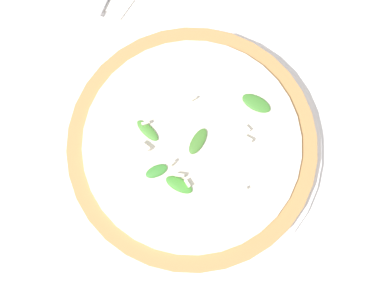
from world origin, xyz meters
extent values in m
plane|color=silver|center=(0.00, 0.00, 0.00)|extent=(6.00, 6.00, 0.00)
cylinder|color=white|center=(0.02, -0.01, 0.01)|extent=(0.35, 0.35, 0.01)
cylinder|color=#B7844C|center=(0.02, -0.01, 0.02)|extent=(0.33, 0.33, 0.02)
cylinder|color=silver|center=(0.02, -0.01, 0.03)|extent=(0.29, 0.29, 0.01)
ellipsoid|color=#41822F|center=(0.11, -0.06, 0.04)|extent=(0.02, 0.04, 0.01)
ellipsoid|color=#457C2D|center=(0.02, -0.01, 0.04)|extent=(0.04, 0.02, 0.01)
ellipsoid|color=#3F8A2E|center=(-0.04, -0.02, 0.04)|extent=(0.02, 0.04, 0.01)
ellipsoid|color=#3B8632|center=(-0.04, 0.01, 0.04)|extent=(0.03, 0.03, 0.01)
ellipsoid|color=#468731|center=(0.00, 0.05, 0.04)|extent=(0.02, 0.04, 0.01)
cube|color=#EFE5C6|center=(-0.03, -0.03, 0.04)|extent=(0.01, 0.01, 0.01)
cube|color=#EFE5C6|center=(0.07, 0.02, 0.04)|extent=(0.01, 0.01, 0.00)
cube|color=#EFE5C6|center=(-0.02, 0.00, 0.04)|extent=(0.01, 0.01, 0.01)
cube|color=#EFE5C6|center=(-0.03, -0.02, 0.04)|extent=(0.01, 0.01, 0.01)
cube|color=#EFE5C6|center=(-0.02, 0.04, 0.04)|extent=(0.01, 0.01, 0.01)
cube|color=#EFE5C6|center=(0.01, 0.06, 0.04)|extent=(0.01, 0.01, 0.01)
cube|color=#EFE5C6|center=(-0.01, -0.10, 0.04)|extent=(0.01, 0.01, 0.01)
cube|color=#EFE5C6|center=(0.07, -0.06, 0.04)|extent=(0.01, 0.01, 0.01)
cube|color=#EFE5C6|center=(0.06, -0.07, 0.04)|extent=(0.00, 0.01, 0.01)
camera|label=1|loc=(-0.12, -0.09, 0.72)|focal=50.00mm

